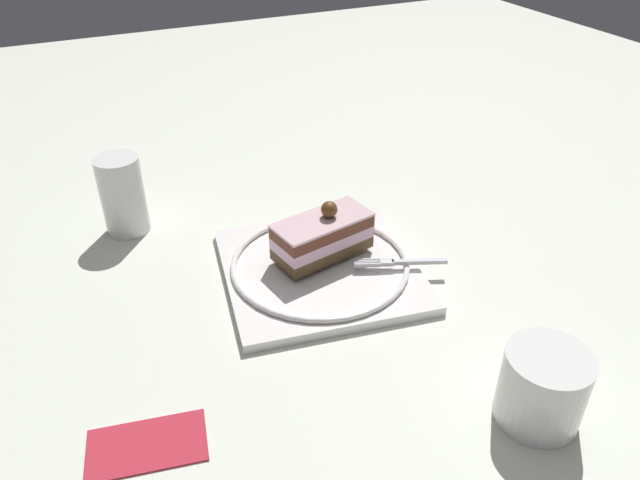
{
  "coord_description": "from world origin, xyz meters",
  "views": [
    {
      "loc": [
        -0.54,
        0.22,
        0.44
      ],
      "look_at": [
        -0.01,
        -0.03,
        0.05
      ],
      "focal_mm": 33.83,
      "sensor_mm": 36.0,
      "label": 1
    }
  ],
  "objects_px": {
    "fork": "(398,262)",
    "drink_glass_far": "(123,198)",
    "folded_napkin": "(147,444)",
    "drink_glass_near": "(541,390)",
    "dessert_plate": "(320,267)",
    "cake_slice": "(323,235)"
  },
  "relations": [
    {
      "from": "drink_glass_near",
      "to": "folded_napkin",
      "type": "distance_m",
      "value": 0.35
    },
    {
      "from": "drink_glass_far",
      "to": "cake_slice",
      "type": "bearing_deg",
      "value": -132.44
    },
    {
      "from": "cake_slice",
      "to": "folded_napkin",
      "type": "height_order",
      "value": "cake_slice"
    },
    {
      "from": "fork",
      "to": "drink_glass_far",
      "type": "bearing_deg",
      "value": 48.14
    },
    {
      "from": "folded_napkin",
      "to": "drink_glass_near",
      "type": "bearing_deg",
      "value": -109.54
    },
    {
      "from": "drink_glass_far",
      "to": "folded_napkin",
      "type": "height_order",
      "value": "drink_glass_far"
    },
    {
      "from": "fork",
      "to": "drink_glass_far",
      "type": "xyz_separation_m",
      "value": [
        0.24,
        0.27,
        0.03
      ]
    },
    {
      "from": "drink_glass_near",
      "to": "folded_napkin",
      "type": "bearing_deg",
      "value": 70.46
    },
    {
      "from": "cake_slice",
      "to": "fork",
      "type": "distance_m",
      "value": 0.09
    },
    {
      "from": "dessert_plate",
      "to": "drink_glass_near",
      "type": "height_order",
      "value": "drink_glass_near"
    },
    {
      "from": "fork",
      "to": "drink_glass_far",
      "type": "height_order",
      "value": "drink_glass_far"
    },
    {
      "from": "dessert_plate",
      "to": "drink_glass_near",
      "type": "bearing_deg",
      "value": -162.95
    },
    {
      "from": "fork",
      "to": "drink_glass_near",
      "type": "bearing_deg",
      "value": -178.94
    },
    {
      "from": "fork",
      "to": "folded_napkin",
      "type": "height_order",
      "value": "fork"
    },
    {
      "from": "drink_glass_near",
      "to": "folded_napkin",
      "type": "height_order",
      "value": "drink_glass_near"
    },
    {
      "from": "dessert_plate",
      "to": "folded_napkin",
      "type": "relative_size",
      "value": 2.54
    },
    {
      "from": "dessert_plate",
      "to": "fork",
      "type": "relative_size",
      "value": 2.44
    },
    {
      "from": "cake_slice",
      "to": "drink_glass_near",
      "type": "relative_size",
      "value": 1.66
    },
    {
      "from": "cake_slice",
      "to": "folded_napkin",
      "type": "bearing_deg",
      "value": 125.21
    },
    {
      "from": "dessert_plate",
      "to": "drink_glass_far",
      "type": "xyz_separation_m",
      "value": [
        0.2,
        0.19,
        0.04
      ]
    },
    {
      "from": "fork",
      "to": "drink_glass_near",
      "type": "height_order",
      "value": "drink_glass_near"
    },
    {
      "from": "dessert_plate",
      "to": "folded_napkin",
      "type": "bearing_deg",
      "value": 123.96
    }
  ]
}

